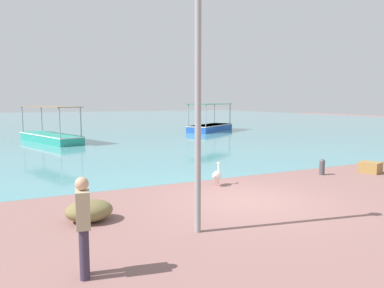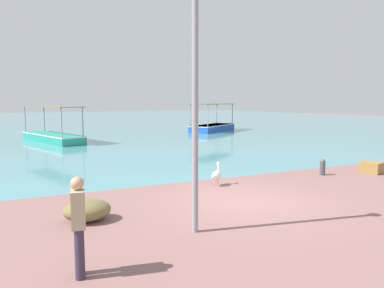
% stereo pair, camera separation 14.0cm
% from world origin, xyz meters
% --- Properties ---
extents(ground, '(120.00, 120.00, 0.00)m').
position_xyz_m(ground, '(0.00, 0.00, 0.00)').
color(ground, '#885E5A').
extents(harbor_water, '(110.00, 90.00, 0.00)m').
position_xyz_m(harbor_water, '(0.00, 48.00, 0.00)').
color(harbor_water, teal).
rests_on(harbor_water, ground).
extents(fishing_boat_near_right, '(3.73, 7.11, 2.52)m').
position_xyz_m(fishing_boat_near_right, '(-3.45, 19.22, 0.48)').
color(fishing_boat_near_right, teal).
rests_on(fishing_boat_near_right, harbor_water).
extents(fishing_boat_near_left, '(6.07, 5.07, 2.62)m').
position_xyz_m(fishing_boat_near_left, '(11.38, 22.51, 0.50)').
color(fishing_boat_near_left, blue).
rests_on(fishing_boat_near_left, harbor_water).
extents(pelican, '(0.69, 0.60, 0.80)m').
position_xyz_m(pelican, '(0.22, 2.07, 0.38)').
color(pelican, '#E0997A').
rests_on(pelican, ground).
extents(lamp_post, '(0.28, 0.28, 5.41)m').
position_xyz_m(lamp_post, '(-2.48, -1.70, 3.06)').
color(lamp_post, gray).
rests_on(lamp_post, ground).
extents(mooring_bollard, '(0.22, 0.22, 0.64)m').
position_xyz_m(mooring_bollard, '(4.88, 1.86, 0.34)').
color(mooring_bollard, '#47474C').
rests_on(mooring_bollard, ground).
extents(fisherman_standing, '(0.28, 0.43, 1.69)m').
position_xyz_m(fisherman_standing, '(-5.15, -2.78, 0.91)').
color(fisherman_standing, '#362D40').
rests_on(fisherman_standing, ground).
extents(net_pile, '(1.14, 0.97, 0.52)m').
position_xyz_m(net_pile, '(-4.50, 0.15, 0.26)').
color(net_pile, olive).
rests_on(net_pile, ground).
extents(cargo_crate, '(0.81, 0.89, 0.44)m').
position_xyz_m(cargo_crate, '(6.95, 1.30, 0.22)').
color(cargo_crate, olive).
rests_on(cargo_crate, ground).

